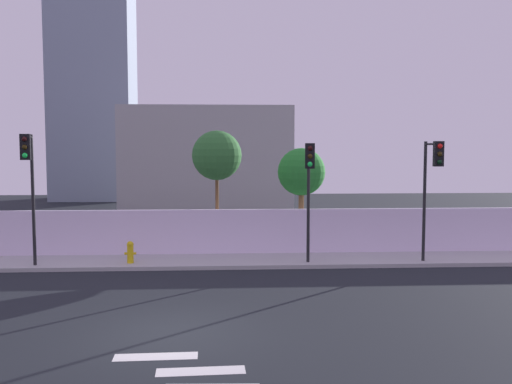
{
  "coord_description": "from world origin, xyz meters",
  "views": [
    {
      "loc": [
        1.32,
        -13.61,
        4.53
      ],
      "look_at": [
        2.43,
        6.5,
        2.9
      ],
      "focal_mm": 40.07,
      "sensor_mm": 36.0,
      "label": 1
    }
  ],
  "objects": [
    {
      "name": "ground_plane",
      "position": [
        0.0,
        0.0,
        0.0
      ],
      "size": [
        80.0,
        80.0,
        0.0
      ],
      "primitive_type": "plane",
      "color": "black"
    },
    {
      "name": "sidewalk",
      "position": [
        0.0,
        8.2,
        0.07
      ],
      "size": [
        36.0,
        2.4,
        0.15
      ],
      "primitive_type": "cube",
      "color": "#AAAAAA",
      "rests_on": "ground"
    },
    {
      "name": "perimeter_wall",
      "position": [
        0.0,
        9.49,
        1.05
      ],
      "size": [
        36.0,
        0.18,
        1.8
      ],
      "primitive_type": "cube",
      "color": "silver",
      "rests_on": "sidewalk"
    },
    {
      "name": "traffic_light_left",
      "position": [
        8.91,
        6.88,
        3.48
      ],
      "size": [
        0.35,
        1.47,
        4.55
      ],
      "color": "black",
      "rests_on": "sidewalk"
    },
    {
      "name": "traffic_light_center",
      "position": [
        -5.61,
        7.02,
        3.63
      ],
      "size": [
        0.36,
        1.24,
        4.79
      ],
      "color": "black",
      "rests_on": "sidewalk"
    },
    {
      "name": "traffic_light_right",
      "position": [
        4.39,
        6.93,
        3.42
      ],
      "size": [
        0.36,
        1.38,
        4.48
      ],
      "color": "black",
      "rests_on": "sidewalk"
    },
    {
      "name": "fire_hydrant",
      "position": [
        -2.22,
        7.72,
        0.59
      ],
      "size": [
        0.44,
        0.26,
        0.83
      ],
      "color": "gold",
      "rests_on": "sidewalk"
    },
    {
      "name": "roadside_tree_midleft",
      "position": [
        1.0,
        10.51,
        4.11
      ],
      "size": [
        2.1,
        2.1,
        5.18
      ],
      "color": "brown",
      "rests_on": "ground"
    },
    {
      "name": "roadside_tree_midright",
      "position": [
        4.59,
        10.51,
        3.4
      ],
      "size": [
        2.03,
        2.03,
        4.45
      ],
      "color": "brown",
      "rests_on": "ground"
    },
    {
      "name": "low_building_distant",
      "position": [
        0.21,
        23.49,
        3.48
      ],
      "size": [
        10.6,
        6.0,
        6.97
      ],
      "primitive_type": "cube",
      "color": "#999999",
      "rests_on": "ground"
    },
    {
      "name": "tower_on_skyline",
      "position": [
        -9.66,
        35.49,
        15.48
      ],
      "size": [
        6.61,
        5.0,
        30.96
      ],
      "primitive_type": "cube",
      "color": "gray",
      "rests_on": "ground"
    }
  ]
}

